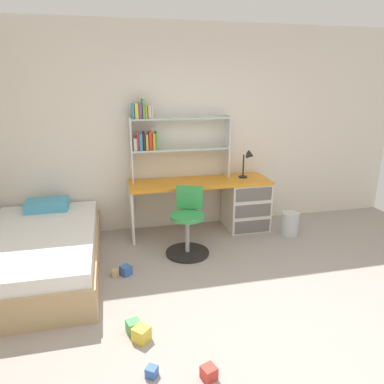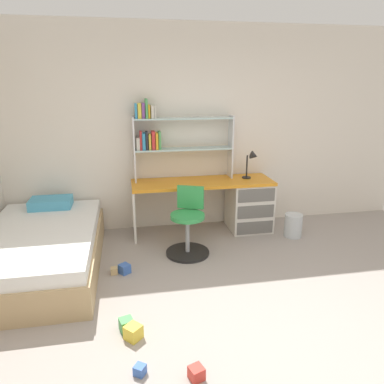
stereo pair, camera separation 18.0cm
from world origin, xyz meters
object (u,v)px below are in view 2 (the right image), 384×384
(desk_lamp, at_px, (252,160))
(swivel_chair, at_px, (188,228))
(toy_block_natural_1, at_px, (114,271))
(waste_bin, at_px, (293,225))
(bookshelf_hutch, at_px, (168,135))
(toy_block_yellow_3, at_px, (133,332))
(bed_platform, at_px, (41,250))
(toy_block_blue_0, at_px, (140,370))
(desk, at_px, (237,202))
(toy_block_red_2, at_px, (196,373))
(toy_block_green_4, at_px, (126,325))
(toy_block_blue_5, at_px, (125,269))

(desk_lamp, xyz_separation_m, swivel_chair, (-0.98, -0.61, -0.66))
(desk_lamp, distance_m, toy_block_natural_1, 2.29)
(desk_lamp, relative_size, waste_bin, 1.24)
(swivel_chair, bearing_deg, bookshelf_hutch, 99.62)
(waste_bin, relative_size, toy_block_yellow_3, 2.61)
(bed_platform, xyz_separation_m, toy_block_blue_0, (0.98, -1.70, -0.20))
(desk, xyz_separation_m, waste_bin, (0.67, -0.38, -0.24))
(bookshelf_hutch, bearing_deg, bed_platform, -149.93)
(toy_block_blue_0, bearing_deg, bed_platform, 120.07)
(bed_platform, relative_size, waste_bin, 6.53)
(desk_lamp, bearing_deg, waste_bin, -39.64)
(bed_platform, bearing_deg, waste_bin, 6.04)
(bed_platform, bearing_deg, toy_block_blue_0, -59.93)
(swivel_chair, distance_m, toy_block_blue_0, 1.94)
(waste_bin, bearing_deg, swivel_chair, -171.32)
(swivel_chair, distance_m, bed_platform, 1.65)
(toy_block_red_2, relative_size, toy_block_green_4, 0.89)
(bed_platform, xyz_separation_m, toy_block_red_2, (1.37, -1.81, -0.18))
(desk, height_order, desk_lamp, desk_lamp)
(desk, xyz_separation_m, toy_block_red_2, (-1.07, -2.52, -0.35))
(desk_lamp, relative_size, toy_block_blue_0, 5.19)
(toy_block_green_4, xyz_separation_m, toy_block_blue_5, (-0.01, 0.95, -0.00))
(desk_lamp, bearing_deg, toy_block_blue_5, -150.85)
(desk, distance_m, toy_block_blue_0, 2.83)
(toy_block_green_4, bearing_deg, swivel_chair, 60.31)
(toy_block_green_4, bearing_deg, toy_block_natural_1, 97.28)
(toy_block_natural_1, bearing_deg, toy_block_yellow_3, -80.64)
(toy_block_red_2, distance_m, toy_block_green_4, 0.77)
(bed_platform, bearing_deg, toy_block_yellow_3, -54.21)
(swivel_chair, height_order, waste_bin, swivel_chair)
(swivel_chair, relative_size, toy_block_yellow_3, 6.74)
(toy_block_yellow_3, bearing_deg, desk, 53.73)
(bed_platform, distance_m, toy_block_natural_1, 0.83)
(desk, relative_size, toy_block_yellow_3, 15.86)
(toy_block_blue_0, height_order, toy_block_blue_5, toy_block_blue_5)
(toy_block_yellow_3, bearing_deg, toy_block_blue_0, -84.85)
(desk, bearing_deg, toy_block_yellow_3, -126.27)
(waste_bin, height_order, toy_block_natural_1, waste_bin)
(swivel_chair, relative_size, toy_block_red_2, 8.35)
(waste_bin, xyz_separation_m, toy_block_red_2, (-1.73, -2.14, -0.11))
(swivel_chair, height_order, bed_platform, swivel_chair)
(desk_lamp, height_order, toy_block_natural_1, desk_lamp)
(toy_block_blue_0, relative_size, toy_block_blue_5, 0.72)
(toy_block_blue_0, distance_m, toy_block_yellow_3, 0.38)
(desk_lamp, bearing_deg, toy_block_yellow_3, -129.50)
(bed_platform, relative_size, toy_block_red_2, 21.12)
(bookshelf_hutch, bearing_deg, desk_lamp, -7.92)
(bookshelf_hutch, relative_size, toy_block_blue_0, 17.80)
(toy_block_red_2, height_order, toy_block_yellow_3, toy_block_yellow_3)
(waste_bin, relative_size, toy_block_blue_0, 4.18)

